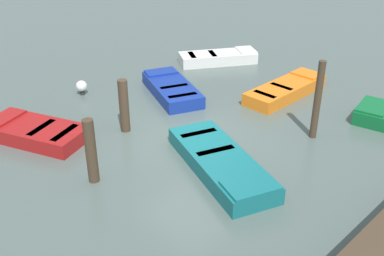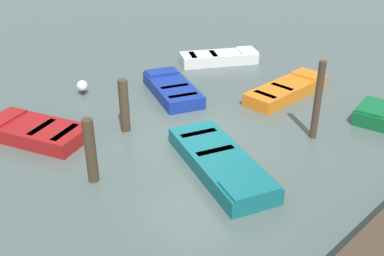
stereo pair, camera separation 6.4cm
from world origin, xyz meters
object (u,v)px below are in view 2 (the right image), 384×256
at_px(mooring_piling_far_right, 91,151).
at_px(mooring_piling_center, 318,101).
at_px(rowboat_white, 219,57).
at_px(rowboat_red, 36,131).
at_px(mooring_piling_near_right, 124,106).
at_px(marker_buoy, 82,86).
at_px(rowboat_teal, 221,163).
at_px(rowboat_orange, 287,89).
at_px(rowboat_blue, 172,89).

bearing_deg(mooring_piling_far_right, mooring_piling_center, 155.75).
bearing_deg(mooring_piling_center, rowboat_white, -114.42).
distance_m(rowboat_red, mooring_piling_near_right, 2.46).
xyz_separation_m(rowboat_red, marker_buoy, (-2.55, -1.70, 0.07)).
xyz_separation_m(rowboat_white, rowboat_teal, (5.67, 5.19, -0.00)).
relative_size(rowboat_orange, mooring_piling_center, 1.48).
height_order(rowboat_red, mooring_piling_far_right, mooring_piling_far_right).
bearing_deg(mooring_piling_far_right, rowboat_orange, 177.76).
bearing_deg(rowboat_teal, marker_buoy, -160.73).
height_order(rowboat_blue, mooring_piling_near_right, mooring_piling_near_right).
height_order(rowboat_teal, marker_buoy, marker_buoy).
bearing_deg(marker_buoy, mooring_piling_far_right, 59.96).
distance_m(rowboat_white, rowboat_red, 8.04).
distance_m(rowboat_blue, mooring_piling_far_right, 5.25).
distance_m(rowboat_orange, rowboat_red, 7.82).
distance_m(mooring_piling_center, marker_buoy, 7.51).
relative_size(rowboat_white, rowboat_blue, 0.99).
height_order(rowboat_teal, mooring_piling_far_right, mooring_piling_far_right).
height_order(rowboat_white, mooring_piling_center, mooring_piling_center).
bearing_deg(rowboat_red, rowboat_blue, -117.00).
bearing_deg(marker_buoy, rowboat_orange, 134.29).
distance_m(rowboat_teal, rowboat_orange, 5.08).
distance_m(rowboat_teal, mooring_piling_far_right, 3.04).
xyz_separation_m(mooring_piling_center, marker_buoy, (2.81, -6.92, -0.80)).
relative_size(rowboat_white, marker_buoy, 6.28).
bearing_deg(rowboat_teal, rowboat_red, -131.72).
xyz_separation_m(rowboat_blue, mooring_piling_center, (-0.77, 4.81, 0.87)).
height_order(rowboat_blue, marker_buoy, marker_buoy).
bearing_deg(rowboat_blue, mooring_piling_near_right, 132.63).
bearing_deg(mooring_piling_near_right, mooring_piling_center, 130.80).
bearing_deg(mooring_piling_near_right, rowboat_teal, 96.02).
relative_size(rowboat_red, mooring_piling_center, 1.38).
distance_m(rowboat_orange, mooring_piling_center, 2.96).
xyz_separation_m(rowboat_teal, rowboat_blue, (-2.26, -4.16, 0.00)).
relative_size(rowboat_white, rowboat_red, 1.00).
relative_size(rowboat_red, mooring_piling_near_right, 1.99).
relative_size(rowboat_orange, rowboat_blue, 1.06).
height_order(rowboat_white, rowboat_teal, same).
height_order(rowboat_teal, rowboat_blue, same).
distance_m(rowboat_white, rowboat_orange, 3.77).
distance_m(rowboat_blue, mooring_piling_center, 4.95).
distance_m(rowboat_orange, marker_buoy, 6.66).
distance_m(rowboat_orange, mooring_piling_near_right, 5.51).
distance_m(rowboat_blue, mooring_piling_near_right, 2.81).
relative_size(rowboat_red, mooring_piling_far_right, 1.91).
height_order(rowboat_orange, rowboat_blue, same).
bearing_deg(mooring_piling_far_right, marker_buoy, -120.04).
bearing_deg(rowboat_blue, rowboat_white, -50.08).
xyz_separation_m(mooring_piling_far_right, mooring_piling_center, (-5.41, 2.44, 0.30)).
distance_m(mooring_piling_near_right, marker_buoy, 3.11).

